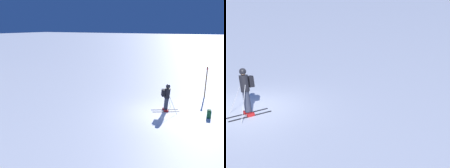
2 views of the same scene
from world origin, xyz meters
The scene contains 2 objects.
ground_plane centered at (0.00, 0.00, 0.00)m, with size 300.00×300.00×0.00m, color white.
skier centered at (0.52, -0.05, 1.06)m, with size 1.46×1.76×1.89m.
Camera 2 is at (12.53, 1.82, 4.87)m, focal length 50.00 mm.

